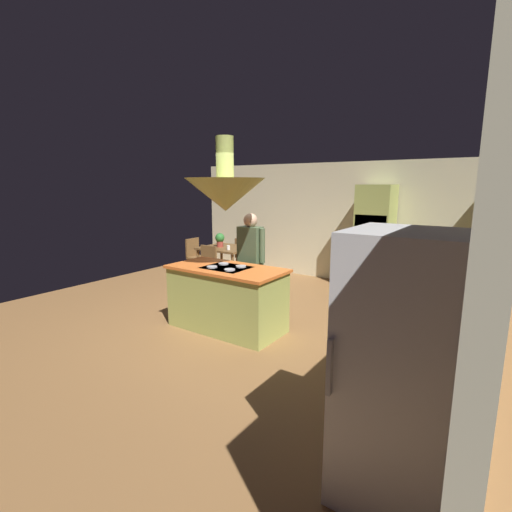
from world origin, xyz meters
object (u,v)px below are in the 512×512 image
(person_at_island, at_px, (251,258))
(cup_on_table, at_px, (228,248))
(refrigerator, at_px, (401,371))
(canister_sugar, at_px, (454,284))
(potted_plant_on_table, at_px, (220,239))
(chair_facing_island, at_px, (206,264))
(oven_tower, at_px, (374,238))
(chair_at_corner, at_px, (196,255))
(microwave_on_counter, at_px, (465,264))
(dining_table, at_px, (226,252))
(canister_flour, at_px, (452,288))
(kitchen_island, at_px, (227,298))
(chair_by_back_wall, at_px, (245,254))

(person_at_island, relative_size, cup_on_table, 18.25)
(refrigerator, xyz_separation_m, canister_sugar, (0.04, 2.16, 0.10))
(potted_plant_on_table, bearing_deg, person_at_island, -37.48)
(chair_facing_island, relative_size, canister_sugar, 5.28)
(oven_tower, height_order, chair_at_corner, oven_tower)
(potted_plant_on_table, bearing_deg, microwave_on_counter, -7.55)
(potted_plant_on_table, xyz_separation_m, canister_sugar, (4.68, -1.59, 0.07))
(chair_facing_island, bearing_deg, canister_sugar, -12.09)
(dining_table, distance_m, canister_flour, 4.90)
(kitchen_island, relative_size, microwave_on_counter, 3.69)
(chair_by_back_wall, bearing_deg, microwave_on_counter, 163.52)
(chair_at_corner, bearing_deg, cup_on_table, -101.19)
(oven_tower, bearing_deg, dining_table, -157.79)
(person_at_island, height_order, chair_by_back_wall, person_at_island)
(dining_table, distance_m, potted_plant_on_table, 0.31)
(chair_facing_island, relative_size, cup_on_table, 9.67)
(dining_table, distance_m, chair_at_corner, 0.92)
(kitchen_island, bearing_deg, chair_facing_island, 139.97)
(potted_plant_on_table, relative_size, microwave_on_counter, 0.65)
(dining_table, relative_size, microwave_on_counter, 2.29)
(person_at_island, relative_size, canister_flour, 10.33)
(oven_tower, height_order, canister_flour, oven_tower)
(person_at_island, height_order, potted_plant_on_table, person_at_island)
(canister_flour, bearing_deg, cup_on_table, 159.63)
(dining_table, distance_m, person_at_island, 2.17)
(canister_flour, bearing_deg, refrigerator, -91.16)
(chair_by_back_wall, height_order, potted_plant_on_table, potted_plant_on_table)
(refrigerator, bearing_deg, chair_by_back_wall, 135.18)
(chair_by_back_wall, xyz_separation_m, cup_on_table, (0.23, -0.90, 0.30))
(chair_facing_island, height_order, microwave_on_counter, microwave_on_counter)
(cup_on_table, distance_m, microwave_on_counter, 4.34)
(kitchen_island, xyz_separation_m, potted_plant_on_table, (-1.84, 2.05, 0.46))
(chair_at_corner, xyz_separation_m, canister_flour, (5.45, -1.82, 0.50))
(chair_facing_island, bearing_deg, chair_at_corner, 143.41)
(microwave_on_counter, bearing_deg, person_at_island, -165.82)
(chair_facing_island, height_order, canister_flour, canister_flour)
(person_at_island, relative_size, potted_plant_on_table, 5.47)
(canister_sugar, relative_size, microwave_on_counter, 0.36)
(dining_table, height_order, canister_flour, canister_flour)
(refrigerator, relative_size, chair_facing_island, 2.08)
(kitchen_island, height_order, dining_table, kitchen_island)
(kitchen_island, bearing_deg, canister_flour, 5.55)
(cup_on_table, bearing_deg, oven_tower, 28.07)
(microwave_on_counter, bearing_deg, oven_tower, 133.81)
(chair_by_back_wall, bearing_deg, chair_facing_island, 90.00)
(oven_tower, bearing_deg, person_at_island, -114.63)
(kitchen_island, xyz_separation_m, cup_on_table, (-1.47, 1.87, 0.34))
(oven_tower, distance_m, person_at_island, 2.81)
(person_at_island, distance_m, chair_at_corner, 2.93)
(refrigerator, distance_m, chair_at_corner, 6.62)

